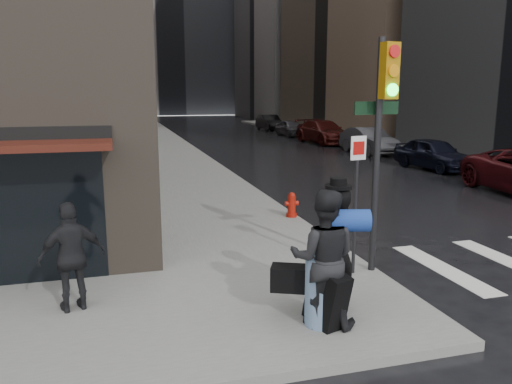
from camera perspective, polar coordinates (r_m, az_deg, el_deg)
ground at (r=8.48m, az=4.74°, el=-13.12°), size 140.00×140.00×0.00m
sidewalk_left at (r=34.50m, az=-11.08°, el=5.39°), size 4.00×50.00×0.15m
sidewalk_right at (r=38.03m, az=9.74°, el=5.97°), size 3.00×50.00×0.15m
bldg_left_far at (r=70.62m, az=-25.17°, el=18.01°), size 22.00×20.00×26.00m
bldg_right_far at (r=71.84m, az=8.49°, el=18.38°), size 22.00×20.00×25.00m
bldg_distant at (r=86.58m, az=-10.29°, el=19.43°), size 40.00×12.00×32.00m
man_overcoat at (r=7.79m, az=8.95°, el=-7.24°), size 1.08×1.34×2.12m
man_jeans at (r=7.29m, az=7.65°, el=-7.47°), size 1.39×1.20×2.02m
man_greycoat at (r=8.25m, az=-20.27°, el=-6.96°), size 1.09×0.69×1.73m
traffic_light at (r=9.32m, az=13.99°, el=7.47°), size 1.07×0.55×4.31m
fire_hydrant at (r=13.69m, az=4.09°, el=-1.59°), size 0.38×0.30×0.68m
parked_car_1 at (r=24.52m, az=19.63°, el=4.15°), size 2.10×4.40×1.45m
parked_car_2 at (r=29.89m, az=12.74°, el=5.74°), size 1.69×4.58×1.50m
parked_car_3 at (r=35.49m, az=7.70°, el=6.84°), size 2.73×5.71×1.60m
parked_car_4 at (r=41.30m, az=3.98°, el=7.33°), size 1.78×3.97×1.33m
parked_car_5 at (r=47.32m, az=1.56°, el=7.93°), size 1.60×4.42×1.45m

